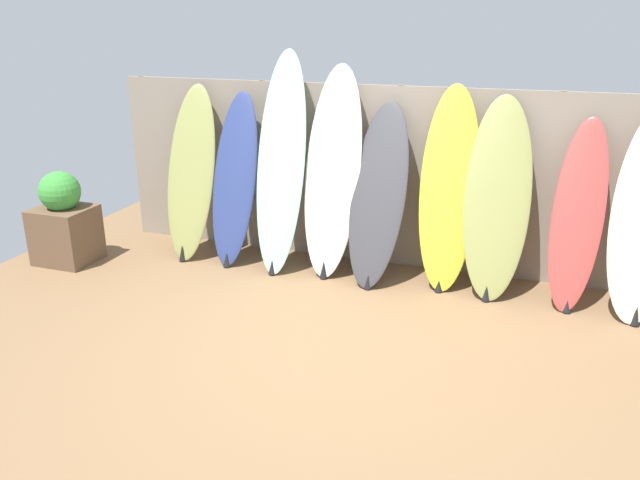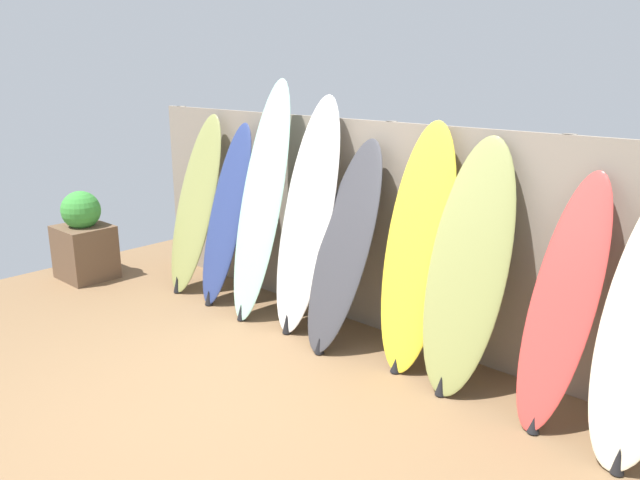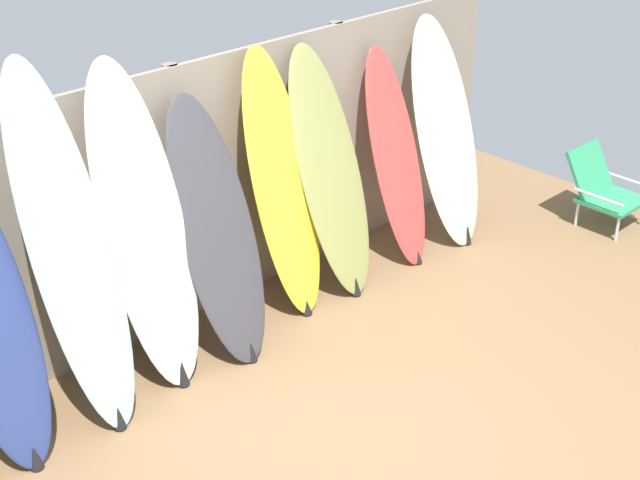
# 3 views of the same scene
# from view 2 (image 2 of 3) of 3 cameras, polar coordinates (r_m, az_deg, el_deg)

# --- Properties ---
(ground) EXTENTS (7.68, 7.68, 0.00)m
(ground) POSITION_cam_2_polar(r_m,az_deg,el_deg) (4.30, -11.27, -15.91)
(ground) COLOR brown
(fence_back) EXTENTS (6.08, 0.11, 1.80)m
(fence_back) POSITION_cam_2_polar(r_m,az_deg,el_deg) (5.26, 6.04, 0.92)
(fence_back) COLOR gray
(fence_back) RESTS_ON ground
(surfboard_olive_0) EXTENTS (0.56, 0.70, 1.77)m
(surfboard_olive_0) POSITION_cam_2_polar(r_m,az_deg,el_deg) (6.45, -11.30, 3.20)
(surfboard_olive_0) COLOR olive
(surfboard_olive_0) RESTS_ON ground
(surfboard_navy_1) EXTENTS (0.48, 0.62, 1.72)m
(surfboard_navy_1) POSITION_cam_2_polar(r_m,az_deg,el_deg) (6.04, -8.56, 2.26)
(surfboard_navy_1) COLOR navy
(surfboard_navy_1) RESTS_ON ground
(surfboard_seafoam_2) EXTENTS (0.51, 0.68, 2.13)m
(surfboard_seafoam_2) POSITION_cam_2_polar(r_m,az_deg,el_deg) (5.61, -5.40, 3.47)
(surfboard_seafoam_2) COLOR #9ED6BC
(surfboard_seafoam_2) RESTS_ON ground
(surfboard_white_3) EXTENTS (0.55, 0.62, 2.01)m
(surfboard_white_3) POSITION_cam_2_polar(r_m,az_deg,el_deg) (5.30, -1.18, 2.15)
(surfboard_white_3) COLOR white
(surfboard_white_3) RESTS_ON ground
(surfboard_charcoal_4) EXTENTS (0.57, 0.73, 1.68)m
(surfboard_charcoal_4) POSITION_cam_2_polar(r_m,az_deg,el_deg) (4.99, 2.20, -0.67)
(surfboard_charcoal_4) COLOR #38383D
(surfboard_charcoal_4) RESTS_ON ground
(surfboard_yellow_5) EXTENTS (0.57, 0.58, 1.86)m
(surfboard_yellow_5) POSITION_cam_2_polar(r_m,az_deg,el_deg) (4.66, 8.88, -0.87)
(surfboard_yellow_5) COLOR yellow
(surfboard_yellow_5) RESTS_ON ground
(surfboard_olive_6) EXTENTS (0.63, 0.68, 1.78)m
(surfboard_olive_6) POSITION_cam_2_polar(r_m,az_deg,el_deg) (4.45, 13.35, -2.48)
(surfboard_olive_6) COLOR olive
(surfboard_olive_6) RESTS_ON ground
(surfboard_red_7) EXTENTS (0.49, 0.67, 1.62)m
(surfboard_red_7) POSITION_cam_2_polar(r_m,az_deg,el_deg) (4.20, 21.31, -5.47)
(surfboard_red_7) COLOR #D13D38
(surfboard_red_7) RESTS_ON ground
(planter_box) EXTENTS (0.56, 0.51, 0.96)m
(planter_box) POSITION_cam_2_polar(r_m,az_deg,el_deg) (7.17, -20.77, 0.01)
(planter_box) COLOR brown
(planter_box) RESTS_ON ground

